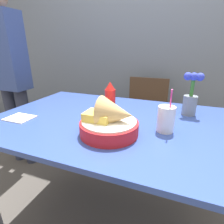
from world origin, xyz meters
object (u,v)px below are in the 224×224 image
object	(u,v)px
chair_far_window	(145,112)
food_basket	(111,122)
person_standing	(10,73)
drink_cup	(166,120)
flower_vase	(191,97)
ketchup_bottle	(110,100)

from	to	relation	value
chair_far_window	food_basket	distance (m)	1.09
food_basket	person_standing	world-z (taller)	person_standing
drink_cup	flower_vase	size ratio (longest dim) A/B	0.86
chair_far_window	flower_vase	size ratio (longest dim) A/B	3.44
ketchup_bottle	person_standing	bearing A→B (deg)	165.58
chair_far_window	ketchup_bottle	bearing A→B (deg)	-94.33
chair_far_window	person_standing	distance (m)	1.33
food_basket	person_standing	bearing A→B (deg)	157.16
ketchup_bottle	flower_vase	xyz separation A→B (m)	(0.42, 0.19, 0.01)
chair_far_window	drink_cup	xyz separation A→B (m)	(0.25, -0.92, 0.31)
food_basket	ketchup_bottle	world-z (taller)	ketchup_bottle
drink_cup	flower_vase	world-z (taller)	flower_vase
drink_cup	ketchup_bottle	bearing A→B (deg)	163.66
food_basket	ketchup_bottle	xyz separation A→B (m)	(-0.09, 0.21, 0.03)
chair_far_window	drink_cup	world-z (taller)	drink_cup
flower_vase	ketchup_bottle	bearing A→B (deg)	-156.30
ketchup_bottle	chair_far_window	bearing A→B (deg)	85.67
food_basket	drink_cup	distance (m)	0.26
chair_far_window	flower_vase	bearing A→B (deg)	-60.67
food_basket	flower_vase	world-z (taller)	flower_vase
person_standing	chair_far_window	bearing A→B (deg)	25.73
ketchup_bottle	flower_vase	world-z (taller)	flower_vase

